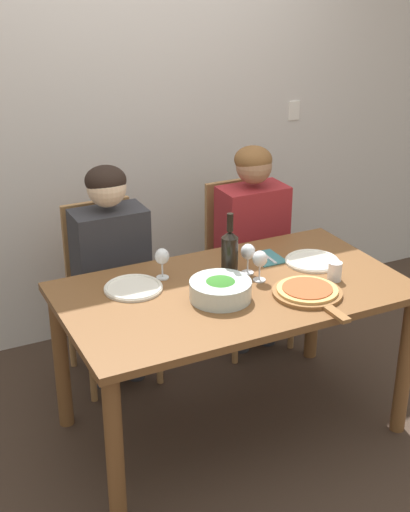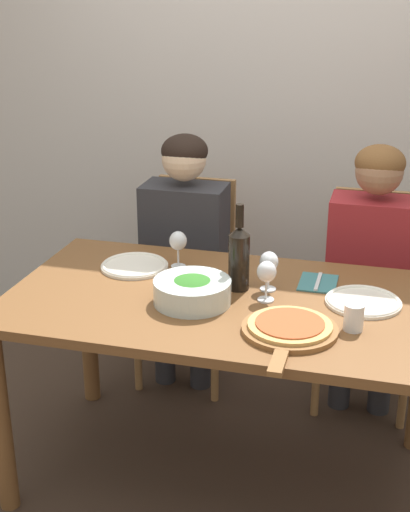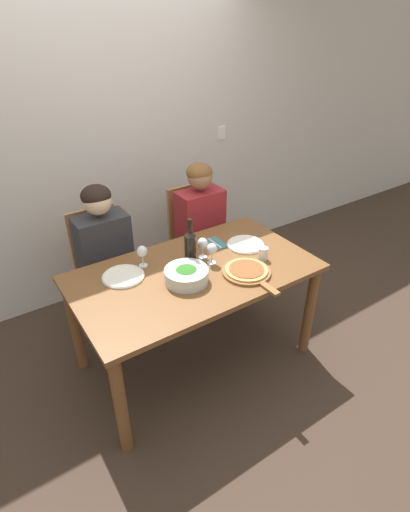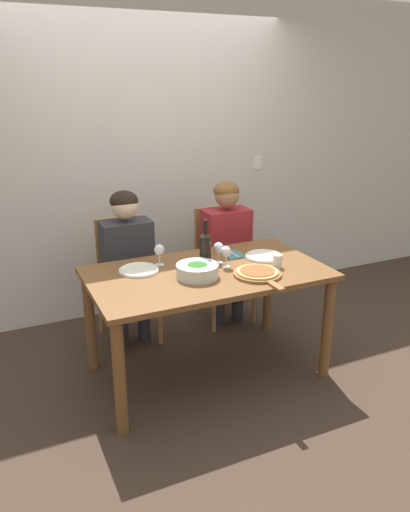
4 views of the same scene
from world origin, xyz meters
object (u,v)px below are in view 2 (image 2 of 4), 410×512
Objects in this scene: wine_bottle at (239,256)px; wine_glass_left at (178,243)px; broccoli_bowl at (192,291)px; water_tumbler at (354,317)px; dinner_plate_left at (135,265)px; fork_on_napkin at (318,283)px; chair_right at (369,293)px; chair_left at (191,275)px; wine_glass_centre at (269,264)px; wine_glass_right at (267,274)px; dinner_plate_right at (363,301)px; person_woman at (184,240)px; person_man at (372,257)px; pizza_on_board at (289,329)px.

wine_bottle is 0.32m from wine_glass_left.
water_tumbler is at bearing -6.63° from broccoli_bowl.
fork_on_napkin is (0.73, 0.03, -0.01)m from dinner_plate_left.
chair_right is at bearing 56.25° from wine_bottle.
chair_left is 5.39× the size of fork_on_napkin.
wine_glass_left is at bearing 161.55° from wine_glass_centre.
dinner_plate_right is at bearing 10.47° from wine_glass_right.
wine_bottle is (-0.46, -0.69, 0.39)m from chair_right.
wine_bottle is (0.39, -0.58, 0.17)m from person_woman.
fork_on_napkin is (0.17, 0.11, -0.10)m from wine_glass_centre.
wine_glass_centre is at bearing 9.31° from wine_bottle.
fork_on_napkin is (-0.16, 0.36, -0.04)m from water_tumbler.
wine_bottle is (-0.46, -0.58, 0.17)m from person_man.
wine_glass_left is at bearing 167.55° from dinner_plate_right.
person_woman is 0.81m from fork_on_napkin.
water_tumbler is at bearing -27.76° from wine_glass_left.
chair_right is 6.42× the size of wine_glass_left.
wine_glass_centre is at bearing -148.24° from fork_on_napkin.
chair_right is 0.79× the size of person_woman.
pizza_on_board is at bearing -126.95° from dinner_plate_right.
wine_bottle reaches higher than fork_on_napkin.
person_woman is 0.49m from dinner_plate_left.
chair_right is 1.12m from dinner_plate_left.
chair_left is 0.79× the size of person_woman.
dinner_plate_right reaches higher than fork_on_napkin.
wine_bottle is 0.23m from broccoli_bowl.
pizza_on_board is (-0.22, -1.00, 0.28)m from chair_right.
wine_glass_right is at bearing -84.45° from wine_glass_centre.
wine_bottle is (0.39, -0.69, 0.39)m from chair_left.
dinner_plate_left is at bearing -152.12° from person_man.
fork_on_napkin is at bearing 84.24° from pizza_on_board.
broccoli_bowl is 0.51m from fork_on_napkin.
chair_right is 6.42× the size of wine_glass_right.
dinner_plate_left is at bearing -146.70° from chair_right.
chair_right is at bearing 55.21° from broccoli_bowl.
person_woman reaches higher than chair_right.
person_woman is 0.76m from wine_glass_centre.
wine_glass_centre reaches higher than fork_on_napkin.
person_woman and person_man have the same top height.
chair_left reaches higher than dinner_plate_left.
wine_glass_centre is (-0.13, 0.33, 0.09)m from pizza_on_board.
chair_left reaches higher than broccoli_bowl.
dinner_plate_right is at bearing -12.45° from wine_glass_left.
person_man is at bearing 27.88° from dinner_plate_left.
person_woman reaches higher than broccoli_bowl.
wine_glass_right is (-0.35, -0.66, 0.15)m from person_man.
wine_bottle is at bearing 146.39° from wine_glass_right.
person_man is at bearing -7.81° from chair_left.
wine_glass_left reaches higher than fork_on_napkin.
wine_glass_right is 0.36m from water_tumbler.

